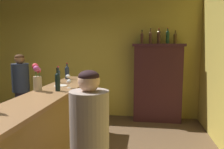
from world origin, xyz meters
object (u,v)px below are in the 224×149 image
(wine_glass_front, at_px, (83,75))
(patron_near_entrance, at_px, (21,88))
(bartender, at_px, (90,145))
(display_bottle_left, at_px, (142,38))
(flower_arrangement, at_px, (37,78))
(display_bottle_center, at_px, (159,37))
(wine_bottle_pinot, at_px, (58,75))
(bar_counter, at_px, (51,130))
(display_bottle_right, at_px, (175,38))
(wine_glass_rear, at_px, (69,82))
(wine_bottle_riesling, at_px, (58,81))
(wine_glass_mid, at_px, (68,76))
(wine_bottle_malbec, at_px, (67,72))
(display_cabinet, at_px, (158,81))
(cheese_plate, at_px, (61,86))
(display_bottle_midright, at_px, (168,37))
(display_bottle_midleft, at_px, (151,37))

(wine_glass_front, height_order, patron_near_entrance, patron_near_entrance)
(bartender, bearing_deg, display_bottle_left, -105.43)
(wine_glass_front, distance_m, flower_arrangement, 1.07)
(bartender, bearing_deg, display_bottle_center, -111.82)
(wine_bottle_pinot, distance_m, wine_glass_front, 0.46)
(bar_counter, relative_size, display_bottle_right, 10.38)
(wine_glass_rear, bearing_deg, flower_arrangement, -142.22)
(wine_bottle_riesling, relative_size, wine_glass_front, 2.46)
(wine_bottle_riesling, xyz_separation_m, wine_glass_mid, (-0.13, 0.79, -0.05))
(wine_bottle_malbec, bearing_deg, wine_bottle_pinot, -91.42)
(wine_bottle_malbec, bearing_deg, display_bottle_left, 37.89)
(bar_counter, height_order, display_cabinet, display_cabinet)
(wine_bottle_malbec, bearing_deg, cheese_plate, -78.23)
(display_cabinet, distance_m, display_bottle_center, 0.99)
(bar_counter, height_order, display_bottle_midright, display_bottle_midright)
(wine_bottle_malbec, relative_size, wine_glass_front, 2.34)
(wine_bottle_malbec, relative_size, display_bottle_center, 0.94)
(display_cabinet, bearing_deg, wine_glass_mid, -140.13)
(cheese_plate, relative_size, display_bottle_midleft, 0.60)
(wine_bottle_malbec, xyz_separation_m, wine_glass_mid, (0.12, -0.28, -0.04))
(patron_near_entrance, bearing_deg, flower_arrangement, 16.23)
(flower_arrangement, xyz_separation_m, display_bottle_left, (1.39, 2.18, 0.62))
(cheese_plate, relative_size, display_bottle_left, 0.67)
(wine_glass_front, relative_size, display_bottle_right, 0.43)
(wine_glass_front, bearing_deg, display_bottle_right, 34.02)
(wine_bottle_pinot, xyz_separation_m, display_bottle_left, (1.37, 1.46, 0.68))
(display_bottle_center, bearing_deg, cheese_plate, -131.67)
(wine_bottle_malbec, distance_m, wine_glass_mid, 0.31)
(bar_counter, relative_size, wine_glass_mid, 24.66)
(wine_glass_mid, height_order, display_bottle_right, display_bottle_right)
(wine_glass_mid, bearing_deg, display_bottle_left, 47.18)
(bar_counter, height_order, cheese_plate, cheese_plate)
(wine_glass_mid, height_order, flower_arrangement, flower_arrangement)
(display_bottle_left, bearing_deg, wine_bottle_pinot, -133.15)
(wine_bottle_riesling, distance_m, display_bottle_midleft, 2.59)
(wine_glass_front, height_order, wine_glass_rear, wine_glass_front)
(wine_bottle_pinot, distance_m, display_bottle_center, 2.38)
(wine_bottle_pinot, bearing_deg, display_bottle_left, 46.85)
(display_bottle_right, bearing_deg, wine_glass_mid, -145.58)
(wine_bottle_pinot, relative_size, wine_glass_front, 2.13)
(wine_bottle_riesling, distance_m, wine_glass_mid, 0.81)
(wine_bottle_riesling, height_order, display_bottle_right, display_bottle_right)
(bartender, bearing_deg, cheese_plate, -67.89)
(cheese_plate, relative_size, display_bottle_center, 0.61)
(display_bottle_center, distance_m, patron_near_entrance, 3.13)
(wine_glass_mid, bearing_deg, display_bottle_midleft, 43.16)
(cheese_plate, height_order, display_bottle_midleft, display_bottle_midleft)
(cheese_plate, bearing_deg, wine_bottle_pinot, 117.09)
(wine_bottle_riesling, relative_size, wine_glass_rear, 2.49)
(wine_bottle_pinot, xyz_separation_m, display_bottle_midright, (1.93, 1.46, 0.70))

